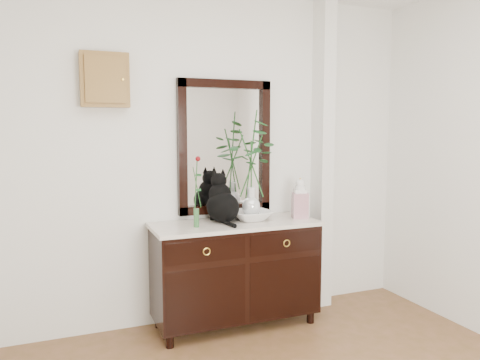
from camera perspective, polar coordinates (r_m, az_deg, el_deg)
name	(u,v)px	position (r m, az deg, el deg)	size (l,w,h in m)	color
wall_back	(213,158)	(3.87, -3.32, 2.68)	(3.60, 0.04, 2.70)	silver
pilaster	(322,156)	(4.23, 10.01, 2.90)	(0.12, 0.20, 2.70)	silver
sideboard	(235,268)	(3.83, -0.57, -10.71)	(1.33, 0.52, 0.82)	black
wall_mirror	(225,147)	(3.88, -1.86, 4.03)	(0.80, 0.06, 1.10)	black
key_cabinet	(105,80)	(3.66, -16.17, 11.65)	(0.35, 0.10, 0.40)	brown
cat	(223,197)	(3.72, -2.11, -2.11)	(0.28, 0.35, 0.40)	black
lotus_bowl	(251,215)	(3.81, 1.37, -4.34)	(0.32, 0.32, 0.08)	white
vase_branches	(251,164)	(3.76, 1.38, 2.00)	(0.42, 0.42, 0.88)	silver
bud_vase_rose	(196,191)	(3.53, -5.38, -1.38)	(0.07, 0.07, 0.55)	#346936
ginger_jar	(300,198)	(3.93, 7.33, -2.17)	(0.13, 0.13, 0.34)	silver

